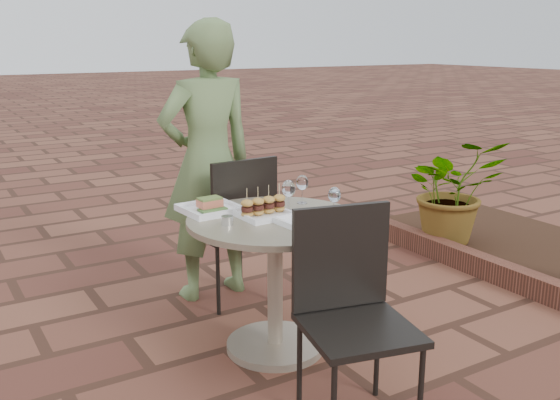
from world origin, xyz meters
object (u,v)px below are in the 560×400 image
diner (207,163)px  chair_near (350,298)px  cafe_table (275,263)px  plate_tuna (306,221)px  plate_salmon (210,208)px  plate_sliders (263,209)px  chair_far (236,218)px

diner → chair_near: bearing=86.2°
cafe_table → diner: bearing=88.1°
diner → plate_tuna: (0.05, -1.04, -0.12)m
cafe_table → plate_salmon: (-0.23, 0.28, 0.27)m
plate_sliders → diner: bearing=85.3°
chair_near → plate_salmon: bearing=114.3°
chair_far → diner: bearing=-72.4°
diner → plate_tuna: bearing=91.1°
cafe_table → plate_salmon: bearing=130.0°
plate_tuna → cafe_table: bearing=113.3°
diner → plate_sliders: size_ratio=6.61×
chair_far → plate_salmon: 0.55m
diner → plate_sliders: bearing=83.9°
plate_tuna → diner: bearing=92.5°
chair_near → chair_far: bearing=96.4°
plate_tuna → chair_far: bearing=87.4°
cafe_table → diner: size_ratio=0.52×
chair_far → plate_tuna: 0.85m
cafe_table → plate_tuna: (0.07, -0.17, 0.26)m
chair_far → chair_near: bearing=80.5°
plate_sliders → chair_near: bearing=-89.9°
plate_salmon → cafe_table: bearing=-50.0°
plate_sliders → plate_tuna: bearing=-63.5°
cafe_table → plate_salmon: plate_salmon is taller
chair_far → plate_salmon: chair_far is taller
diner → chair_far: bearing=109.3°
cafe_table → diner: (0.03, 0.87, 0.38)m
plate_salmon → plate_tuna: 0.54m
cafe_table → plate_sliders: plate_sliders is taller
cafe_table → chair_far: chair_far is taller
chair_near → plate_tuna: size_ratio=3.52×
cafe_table → plate_sliders: bearing=126.0°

